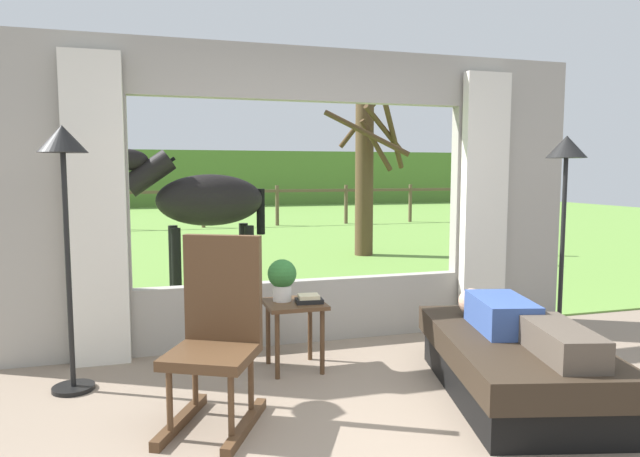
{
  "coord_description": "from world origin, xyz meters",
  "views": [
    {
      "loc": [
        -1.27,
        -2.5,
        1.5
      ],
      "look_at": [
        0.0,
        1.8,
        1.05
      ],
      "focal_mm": 31.81,
      "sensor_mm": 36.0,
      "label": 1
    }
  ],
  "objects_px": {
    "reclining_person": "(519,322)",
    "potted_plant": "(282,277)",
    "floor_lamp_left": "(64,178)",
    "pasture_tree": "(366,169)",
    "side_table": "(294,314)",
    "floor_lamp_right": "(565,178)",
    "recliner_sofa": "(513,365)",
    "rocking_chair": "(217,333)",
    "horse": "(203,201)",
    "book_stack": "(309,299)"
  },
  "relations": [
    {
      "from": "reclining_person",
      "to": "potted_plant",
      "type": "distance_m",
      "value": 1.71
    },
    {
      "from": "floor_lamp_left",
      "to": "pasture_tree",
      "type": "relative_size",
      "value": 0.57
    },
    {
      "from": "side_table",
      "to": "floor_lamp_right",
      "type": "relative_size",
      "value": 0.29
    },
    {
      "from": "recliner_sofa",
      "to": "floor_lamp_left",
      "type": "distance_m",
      "value": 3.24
    },
    {
      "from": "floor_lamp_right",
      "to": "side_table",
      "type": "bearing_deg",
      "value": 174.22
    },
    {
      "from": "reclining_person",
      "to": "rocking_chair",
      "type": "distance_m",
      "value": 1.94
    },
    {
      "from": "recliner_sofa",
      "to": "floor_lamp_left",
      "type": "bearing_deg",
      "value": 175.49
    },
    {
      "from": "horse",
      "to": "floor_lamp_left",
      "type": "bearing_deg",
      "value": 153.1
    },
    {
      "from": "pasture_tree",
      "to": "book_stack",
      "type": "bearing_deg",
      "value": -115.22
    },
    {
      "from": "floor_lamp_left",
      "to": "floor_lamp_right",
      "type": "distance_m",
      "value": 3.79
    },
    {
      "from": "floor_lamp_left",
      "to": "reclining_person",
      "type": "bearing_deg",
      "value": -19.53
    },
    {
      "from": "floor_lamp_right",
      "to": "horse",
      "type": "bearing_deg",
      "value": 133.22
    },
    {
      "from": "recliner_sofa",
      "to": "potted_plant",
      "type": "height_order",
      "value": "potted_plant"
    },
    {
      "from": "horse",
      "to": "reclining_person",
      "type": "bearing_deg",
      "value": -157.95
    },
    {
      "from": "rocking_chair",
      "to": "floor_lamp_right",
      "type": "relative_size",
      "value": 0.63
    },
    {
      "from": "side_table",
      "to": "book_stack",
      "type": "distance_m",
      "value": 0.17
    },
    {
      "from": "side_table",
      "to": "horse",
      "type": "distance_m",
      "value": 2.74
    },
    {
      "from": "recliner_sofa",
      "to": "floor_lamp_left",
      "type": "xyz_separation_m",
      "value": [
        -2.83,
        0.96,
        1.24
      ]
    },
    {
      "from": "recliner_sofa",
      "to": "side_table",
      "type": "bearing_deg",
      "value": 157.68
    },
    {
      "from": "book_stack",
      "to": "horse",
      "type": "xyz_separation_m",
      "value": [
        -0.54,
        2.66,
        0.61
      ]
    },
    {
      "from": "rocking_chair",
      "to": "potted_plant",
      "type": "xyz_separation_m",
      "value": [
        0.58,
        0.81,
        0.16
      ]
    },
    {
      "from": "reclining_person",
      "to": "pasture_tree",
      "type": "bearing_deg",
      "value": 92.09
    },
    {
      "from": "floor_lamp_left",
      "to": "potted_plant",
      "type": "bearing_deg",
      "value": 1.53
    },
    {
      "from": "reclining_person",
      "to": "side_table",
      "type": "height_order",
      "value": "reclining_person"
    },
    {
      "from": "potted_plant",
      "to": "horse",
      "type": "xyz_separation_m",
      "value": [
        -0.36,
        2.55,
        0.45
      ]
    },
    {
      "from": "recliner_sofa",
      "to": "pasture_tree",
      "type": "relative_size",
      "value": 0.59
    },
    {
      "from": "floor_lamp_right",
      "to": "horse",
      "type": "relative_size",
      "value": 0.99
    },
    {
      "from": "potted_plant",
      "to": "floor_lamp_right",
      "type": "distance_m",
      "value": 2.43
    },
    {
      "from": "potted_plant",
      "to": "book_stack",
      "type": "bearing_deg",
      "value": -33.09
    },
    {
      "from": "book_stack",
      "to": "side_table",
      "type": "bearing_deg",
      "value": 150.21
    },
    {
      "from": "rocking_chair",
      "to": "floor_lamp_left",
      "type": "relative_size",
      "value": 0.62
    },
    {
      "from": "reclining_person",
      "to": "book_stack",
      "type": "height_order",
      "value": "reclining_person"
    },
    {
      "from": "book_stack",
      "to": "pasture_tree",
      "type": "bearing_deg",
      "value": 64.78
    },
    {
      "from": "rocking_chair",
      "to": "floor_lamp_right",
      "type": "height_order",
      "value": "floor_lamp_right"
    },
    {
      "from": "reclining_person",
      "to": "potted_plant",
      "type": "bearing_deg",
      "value": 156.34
    },
    {
      "from": "recliner_sofa",
      "to": "book_stack",
      "type": "xyz_separation_m",
      "value": [
        -1.17,
        0.88,
        0.33
      ]
    },
    {
      "from": "horse",
      "to": "potted_plant",
      "type": "bearing_deg",
      "value": -175.29
    },
    {
      "from": "floor_lamp_left",
      "to": "floor_lamp_right",
      "type": "relative_size",
      "value": 1.01
    },
    {
      "from": "recliner_sofa",
      "to": "floor_lamp_left",
      "type": "relative_size",
      "value": 1.03
    },
    {
      "from": "floor_lamp_right",
      "to": "horse",
      "type": "height_order",
      "value": "floor_lamp_right"
    },
    {
      "from": "book_stack",
      "to": "reclining_person",
      "type": "bearing_deg",
      "value": -38.48
    },
    {
      "from": "reclining_person",
      "to": "potted_plant",
      "type": "relative_size",
      "value": 4.45
    },
    {
      "from": "floor_lamp_left",
      "to": "horse",
      "type": "relative_size",
      "value": 1.0
    },
    {
      "from": "potted_plant",
      "to": "book_stack",
      "type": "height_order",
      "value": "potted_plant"
    },
    {
      "from": "book_stack",
      "to": "floor_lamp_left",
      "type": "distance_m",
      "value": 1.9
    },
    {
      "from": "potted_plant",
      "to": "floor_lamp_left",
      "type": "xyz_separation_m",
      "value": [
        -1.49,
        -0.04,
        0.76
      ]
    },
    {
      "from": "recliner_sofa",
      "to": "horse",
      "type": "relative_size",
      "value": 1.03
    },
    {
      "from": "rocking_chair",
      "to": "floor_lamp_left",
      "type": "bearing_deg",
      "value": 166.42
    },
    {
      "from": "side_table",
      "to": "potted_plant",
      "type": "xyz_separation_m",
      "value": [
        -0.08,
        0.06,
        0.28
      ]
    },
    {
      "from": "recliner_sofa",
      "to": "rocking_chair",
      "type": "distance_m",
      "value": 1.96
    }
  ]
}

